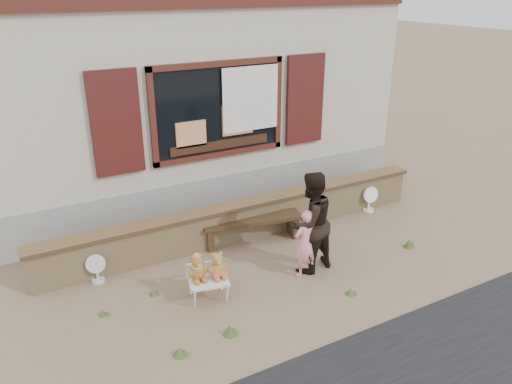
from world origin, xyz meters
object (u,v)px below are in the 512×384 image
teddy_bear_left (197,267)px  adult (310,223)px  bench (252,225)px  folding_chair (208,280)px  teddy_bear_right (217,264)px  child (305,243)px

teddy_bear_left → adult: 1.84m
bench → teddy_bear_left: (-1.47, -1.14, 0.21)m
bench → folding_chair: size_ratio=2.79×
teddy_bear_left → teddy_bear_right: teddy_bear_left is taller
folding_chair → teddy_bear_right: bearing=0.0°
folding_chair → child: child is taller
teddy_bear_left → adult: (1.82, -0.06, 0.27)m
teddy_bear_left → teddy_bear_right: size_ratio=1.02×
teddy_bear_left → child: size_ratio=0.37×
teddy_bear_right → child: (1.39, -0.11, 0.02)m
bench → adult: 1.34m
bench → teddy_bear_left: size_ratio=4.38×
child → adult: bearing=-148.8°
child → adult: size_ratio=0.68×
folding_chair → child: bearing=7.6°
teddy_bear_right → child: child is taller
teddy_bear_left → adult: bearing=11.0°
folding_chair → child: (1.52, -0.14, 0.24)m
folding_chair → teddy_bear_left: size_ratio=1.57×
adult → bench: bearing=-82.5°
bench → teddy_bear_right: (-1.19, -1.20, 0.21)m
child → adult: adult is taller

